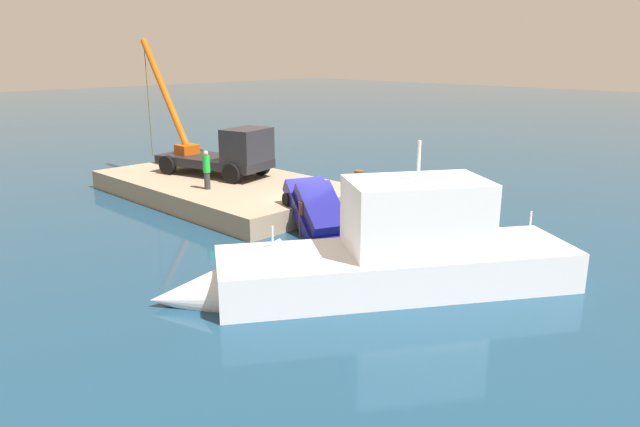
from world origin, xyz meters
The scene contains 8 objects.
ground centered at (0.00, 0.00, 0.00)m, with size 200.00×200.00×0.00m, color navy.
dock centered at (-6.64, 0.00, 0.47)m, with size 13.67×7.47×0.95m, color gray.
crane_truck centered at (-7.33, 0.59, 2.31)m, with size 10.59×3.91×7.02m.
dock_worker centered at (-5.34, -1.83, 1.89)m, with size 0.34×0.34×1.83m.
salvaged_car centered at (1.27, -0.94, 0.68)m, with size 4.34×3.16×3.12m.
moored_yacht centered at (6.23, -4.58, 0.61)m, with size 9.98×12.68×6.04m.
piling_near centered at (0.91, -1.59, 0.70)m, with size 0.30×0.30×1.41m, color brown.
piling_mid centered at (0.61, 2.23, 1.05)m, with size 0.44×0.44×2.11m, color brown.
Camera 1 is at (17.57, -17.43, 7.29)m, focal length 33.07 mm.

